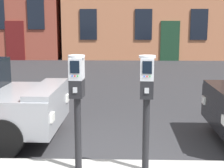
# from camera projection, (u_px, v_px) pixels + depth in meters

# --- Properties ---
(parking_meter_near_kerb) EXTENTS (0.23, 0.26, 1.55)m
(parking_meter_near_kerb) POSITION_uv_depth(u_px,v_px,m) (77.00, 92.00, 4.43)
(parking_meter_near_kerb) COLOR black
(parking_meter_near_kerb) RESTS_ON sidewalk_slab
(parking_meter_twin_adjacent) EXTENTS (0.23, 0.26, 1.55)m
(parking_meter_twin_adjacent) POSITION_uv_depth(u_px,v_px,m) (147.00, 93.00, 4.40)
(parking_meter_twin_adjacent) COLOR black
(parking_meter_twin_adjacent) RESTS_ON sidewalk_slab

